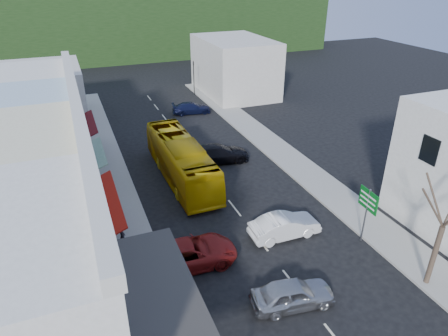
% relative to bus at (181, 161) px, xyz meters
% --- Properties ---
extents(ground, '(120.00, 120.00, 0.00)m').
position_rel_bus_xyz_m(ground, '(2.18, -9.61, -1.55)').
color(ground, black).
rests_on(ground, ground).
extents(sidewalk_left, '(3.00, 52.00, 0.15)m').
position_rel_bus_xyz_m(sidewalk_left, '(-5.32, 0.39, -1.48)').
color(sidewalk_left, gray).
rests_on(sidewalk_left, ground).
extents(sidewalk_right, '(3.00, 52.00, 0.15)m').
position_rel_bus_xyz_m(sidewalk_right, '(9.68, 0.39, -1.48)').
color(sidewalk_right, gray).
rests_on(sidewalk_right, ground).
extents(shopfront_row, '(8.25, 30.00, 8.00)m').
position_rel_bus_xyz_m(shopfront_row, '(-10.31, -4.61, 2.45)').
color(shopfront_row, beige).
rests_on(shopfront_row, ground).
extents(distant_block_left, '(8.00, 10.00, 6.00)m').
position_rel_bus_xyz_m(distant_block_left, '(-9.82, 17.39, 1.45)').
color(distant_block_left, '#B7B2A8').
rests_on(distant_block_left, ground).
extents(distant_block_right, '(8.00, 12.00, 7.00)m').
position_rel_bus_xyz_m(distant_block_right, '(13.18, 20.39, 1.95)').
color(distant_block_right, '#B7B2A8').
rests_on(distant_block_right, ground).
extents(hillside, '(80.00, 26.00, 14.00)m').
position_rel_bus_xyz_m(hillside, '(0.73, 55.48, 5.18)').
color(hillside, black).
rests_on(hillside, ground).
extents(bus, '(2.66, 11.63, 3.10)m').
position_rel_bus_xyz_m(bus, '(0.00, 0.00, 0.00)').
color(bus, '#D3A508').
rests_on(bus, ground).
extents(car_silver, '(4.60, 2.37, 1.40)m').
position_rel_bus_xyz_m(car_silver, '(1.35, -14.89, -0.85)').
color(car_silver, '#A3A3A8').
rests_on(car_silver, ground).
extents(car_white, '(4.41, 1.84, 1.40)m').
position_rel_bus_xyz_m(car_white, '(3.81, -9.71, -0.85)').
color(car_white, silver).
rests_on(car_white, ground).
extents(car_red, '(4.67, 2.08, 1.40)m').
position_rel_bus_xyz_m(car_red, '(-2.54, -10.09, -0.85)').
color(car_red, maroon).
rests_on(car_red, ground).
extents(car_black_near, '(4.65, 2.26, 1.40)m').
position_rel_bus_xyz_m(car_black_near, '(3.71, 1.70, -0.85)').
color(car_black_near, black).
rests_on(car_black_near, ground).
extents(car_navy_far, '(4.70, 2.40, 1.40)m').
position_rel_bus_xyz_m(car_navy_far, '(5.46, 14.65, -0.85)').
color(car_navy_far, black).
rests_on(car_navy_far, ground).
extents(pedestrian_left, '(0.41, 0.61, 1.70)m').
position_rel_bus_xyz_m(pedestrian_left, '(-5.76, -7.38, -0.55)').
color(pedestrian_left, black).
rests_on(pedestrian_left, sidewalk_left).
extents(direction_sign, '(0.34, 1.64, 3.61)m').
position_rel_bus_xyz_m(direction_sign, '(8.02, -11.87, 0.26)').
color(direction_sign, '#075A17').
rests_on(direction_sign, ground).
extents(street_tree, '(2.81, 2.81, 7.42)m').
position_rel_bus_xyz_m(street_tree, '(8.74, -16.26, 2.16)').
color(street_tree, '#3A2D23').
rests_on(street_tree, ground).
extents(traffic_signal, '(0.57, 0.95, 4.41)m').
position_rel_bus_xyz_m(traffic_signal, '(7.98, 21.49, 0.65)').
color(traffic_signal, black).
rests_on(traffic_signal, ground).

